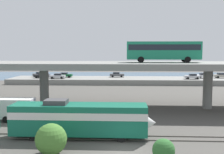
# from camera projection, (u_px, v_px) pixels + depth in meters

# --- Properties ---
(ground_plane) EXTENTS (260.00, 260.00, 0.00)m
(ground_plane) POSITION_uv_depth(u_px,v_px,m) (125.00, 152.00, 25.28)
(ground_plane) COLOR #4C4944
(rail_strip_near) EXTENTS (110.00, 0.12, 0.12)m
(rail_strip_near) POSITION_uv_depth(u_px,v_px,m) (125.00, 140.00, 28.54)
(rail_strip_near) COLOR #59544C
(rail_strip_near) RESTS_ON ground_plane
(rail_strip_far) EXTENTS (110.00, 0.12, 0.12)m
(rail_strip_far) POSITION_uv_depth(u_px,v_px,m) (125.00, 136.00, 29.97)
(rail_strip_far) COLOR #59544C
(rail_strip_far) RESTS_ON ground_plane
(train_locomotive) EXTENTS (15.66, 3.04, 4.18)m
(train_locomotive) POSITION_uv_depth(u_px,v_px,m) (86.00, 118.00, 29.25)
(train_locomotive) COLOR #14664C
(train_locomotive) RESTS_ON ground_plane
(highway_overpass) EXTENTS (96.00, 12.21, 7.56)m
(highway_overpass) POSITION_uv_depth(u_px,v_px,m) (125.00, 67.00, 44.51)
(highway_overpass) COLOR gray
(highway_overpass) RESTS_ON ground_plane
(transit_bus_on_overpass) EXTENTS (12.00, 2.68, 3.40)m
(transit_bus_on_overpass) POSITION_uv_depth(u_px,v_px,m) (163.00, 50.00, 44.31)
(transit_bus_on_overpass) COLOR #197A56
(transit_bus_on_overpass) RESTS_ON highway_overpass
(service_truck_west) EXTENTS (6.80, 2.46, 3.04)m
(service_truck_west) POSITION_uv_depth(u_px,v_px,m) (23.00, 109.00, 36.38)
(service_truck_west) COLOR navy
(service_truck_west) RESTS_ON ground_plane
(pier_parking_lot) EXTENTS (67.59, 11.97, 1.50)m
(pier_parking_lot) POSITION_uv_depth(u_px,v_px,m) (125.00, 80.00, 79.90)
(pier_parking_lot) COLOR gray
(pier_parking_lot) RESTS_ON ground_plane
(parked_car_0) EXTENTS (4.52, 1.94, 1.50)m
(parked_car_0) POSITION_uv_depth(u_px,v_px,m) (42.00, 75.00, 79.55)
(parked_car_0) COLOR black
(parked_car_0) RESTS_ON pier_parking_lot
(parked_car_1) EXTENTS (4.36, 1.88, 1.50)m
(parked_car_1) POSITION_uv_depth(u_px,v_px,m) (117.00, 75.00, 82.47)
(parked_car_1) COLOR #515459
(parked_car_1) RESTS_ON pier_parking_lot
(parked_car_2) EXTENTS (4.21, 1.94, 1.50)m
(parked_car_2) POSITION_uv_depth(u_px,v_px,m) (192.00, 76.00, 76.45)
(parked_car_2) COLOR #B7B7BC
(parked_car_2) RESTS_ON pier_parking_lot
(parked_car_3) EXTENTS (4.33, 1.84, 1.50)m
(parked_car_3) POSITION_uv_depth(u_px,v_px,m) (65.00, 75.00, 81.11)
(parked_car_3) COLOR #0C4C26
(parked_car_3) RESTS_ON pier_parking_lot
(parked_car_4) EXTENTS (4.09, 1.98, 1.50)m
(parked_car_4) POSITION_uv_depth(u_px,v_px,m) (204.00, 76.00, 78.95)
(parked_car_4) COLOR silver
(parked_car_4) RESTS_ON pier_parking_lot
(parked_car_5) EXTENTS (4.68, 1.98, 1.50)m
(parked_car_5) POSITION_uv_depth(u_px,v_px,m) (222.00, 75.00, 79.55)
(parked_car_5) COLOR #9E998C
(parked_car_5) RESTS_ON pier_parking_lot
(parked_car_6) EXTENTS (4.63, 1.89, 1.50)m
(parked_car_6) POSITION_uv_depth(u_px,v_px,m) (41.00, 74.00, 83.33)
(parked_car_6) COLOR #515459
(parked_car_6) RESTS_ON pier_parking_lot
(parked_car_7) EXTENTS (4.44, 1.91, 1.50)m
(parked_car_7) POSITION_uv_depth(u_px,v_px,m) (58.00, 76.00, 77.82)
(parked_car_7) COLOR #B7B7BC
(parked_car_7) RESTS_ON pier_parking_lot
(harbor_water) EXTENTS (140.00, 36.00, 0.01)m
(harbor_water) POSITION_uv_depth(u_px,v_px,m) (125.00, 76.00, 102.83)
(harbor_water) COLOR #385B7A
(harbor_water) RESTS_ON ground_plane
(shrub_left) EXTENTS (2.88, 2.88, 2.88)m
(shrub_left) POSITION_uv_depth(u_px,v_px,m) (51.00, 139.00, 24.47)
(shrub_left) COLOR #457A30
(shrub_left) RESTS_ON ground_plane
(shrub_right) EXTENTS (1.95, 1.95, 1.95)m
(shrub_right) POSITION_uv_depth(u_px,v_px,m) (164.00, 150.00, 23.09)
(shrub_right) COLOR #2F692E
(shrub_right) RESTS_ON ground_plane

